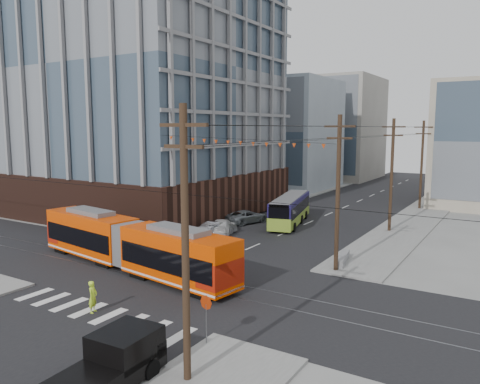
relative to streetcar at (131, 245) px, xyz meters
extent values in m
plane|color=slate|center=(4.23, -3.86, -1.83)|extent=(160.00, 160.00, 0.00)
cube|color=#381E16|center=(-17.77, 19.14, 12.47)|extent=(30.00, 25.00, 28.60)
cube|color=#8C99A5|center=(-12.77, 48.14, 7.17)|extent=(18.00, 16.00, 18.00)
cube|color=gray|center=(-9.77, 68.14, 8.17)|extent=(16.00, 18.00, 20.00)
cylinder|color=black|center=(12.73, -9.86, 3.67)|extent=(0.30, 0.30, 11.00)
cylinder|color=black|center=(12.73, 52.14, 3.67)|extent=(0.30, 0.30, 11.00)
imported|color=gray|center=(-0.77, 12.11, -1.14)|extent=(2.14, 4.35, 1.37)
imported|color=silver|center=(-0.87, 13.06, -1.13)|extent=(3.65, 5.17, 1.39)
imported|color=slate|center=(-1.38, 18.59, -1.13)|extent=(3.67, 5.47, 1.39)
imported|color=#BFEB2C|center=(3.90, -6.90, -0.94)|extent=(0.64, 0.76, 1.78)
cube|color=gray|center=(12.53, 9.14, -1.47)|extent=(1.45, 3.66, 0.71)
camera|label=1|loc=(23.67, -23.69, 8.26)|focal=35.00mm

